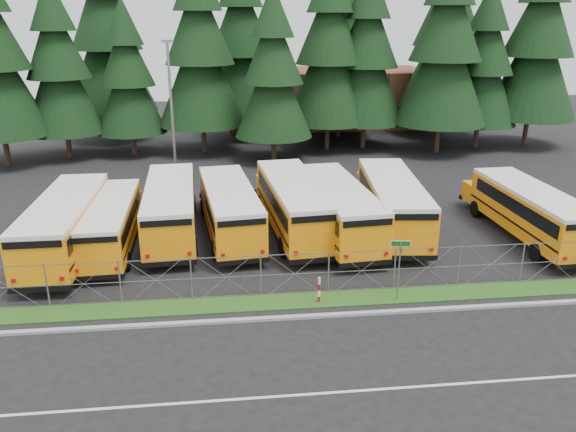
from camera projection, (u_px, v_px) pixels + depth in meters
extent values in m
plane|color=black|center=(345.00, 282.00, 26.15)|extent=(120.00, 120.00, 0.00)
cube|color=gray|center=(361.00, 314.00, 23.23)|extent=(50.00, 0.25, 0.12)
cube|color=#214D16|center=(353.00, 298.00, 24.55)|extent=(50.00, 1.40, 0.06)
cube|color=beige|center=(394.00, 388.00, 18.67)|extent=(50.00, 0.12, 0.01)
cube|color=brown|center=(326.00, 97.00, 63.18)|extent=(22.00, 10.00, 6.00)
cylinder|color=gray|center=(399.00, 271.00, 23.95)|extent=(0.06, 0.06, 2.80)
cube|color=#0C541A|center=(401.00, 244.00, 23.52)|extent=(0.80, 0.14, 0.22)
cube|color=white|center=(401.00, 244.00, 23.52)|extent=(0.83, 0.14, 0.26)
cube|color=#0C541A|center=(400.00, 249.00, 23.60)|extent=(0.10, 0.55, 0.18)
cylinder|color=#B20C0C|center=(319.00, 290.00, 24.04)|extent=(0.11, 0.11, 1.20)
cylinder|color=gray|center=(172.00, 116.00, 39.67)|extent=(0.20, 0.20, 10.00)
cube|color=gray|center=(167.00, 41.00, 37.97)|extent=(0.70, 0.35, 0.18)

